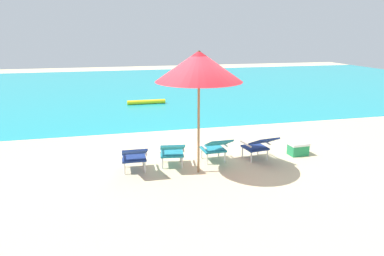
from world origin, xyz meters
TOP-DOWN VIEW (x-y plane):
  - ground_plane at (0.00, 4.00)m, footprint 40.00×40.00m
  - ocean_band at (0.00, 11.91)m, footprint 40.00×18.00m
  - swim_buoy at (-0.32, 7.19)m, footprint 1.60×0.18m
  - lounge_chair_far_left at (-1.44, -0.27)m, footprint 0.56×0.88m
  - lounge_chair_near_left at (-0.59, -0.17)m, footprint 0.65×0.94m
  - lounge_chair_near_right at (0.45, -0.11)m, footprint 0.57×0.90m
  - lounge_chair_far_right at (1.48, -0.22)m, footprint 0.65×0.94m
  - beach_umbrella_center at (-0.08, -0.55)m, footprint 2.44×2.44m
  - cooler_box at (2.61, -0.06)m, footprint 0.49×0.35m

SIDE VIEW (x-z plane):
  - ground_plane at x=0.00m, z-range 0.00..0.00m
  - ocean_band at x=0.00m, z-range 0.00..0.01m
  - swim_buoy at x=-0.32m, z-range 0.01..0.19m
  - cooler_box at x=2.61m, z-range 0.00..0.32m
  - lounge_chair_far_left at x=-1.44m, z-range 0.06..0.75m
  - lounge_chair_near_left at x=-0.59m, z-range 0.06..0.75m
  - lounge_chair_near_right at x=0.45m, z-range 0.06..0.75m
  - lounge_chair_far_right at x=1.48m, z-range 0.06..0.75m
  - beach_umbrella_center at x=-0.08m, z-range 0.99..3.60m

